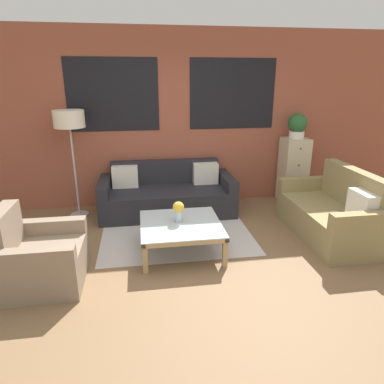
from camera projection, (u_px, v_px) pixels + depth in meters
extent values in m
plane|color=brown|center=(200.00, 276.00, 3.72)|extent=(16.00, 16.00, 0.00)
cube|color=brown|center=(174.00, 120.00, 5.56)|extent=(8.40, 0.08, 2.80)
cube|color=black|center=(113.00, 95.00, 5.25)|extent=(1.40, 0.01, 1.10)
cube|color=black|center=(233.00, 94.00, 5.53)|extent=(1.40, 0.01, 1.10)
cube|color=#BCB7B2|center=(176.00, 231.00, 4.83)|extent=(2.03, 1.75, 0.00)
cube|color=#232328|center=(168.00, 203.00, 5.34)|extent=(1.75, 0.72, 0.40)
cube|color=#232328|center=(165.00, 183.00, 5.69)|extent=(1.75, 0.16, 0.78)
cube|color=#232328|center=(105.00, 199.00, 5.24)|extent=(0.16, 0.88, 0.58)
cube|color=#232328|center=(226.00, 193.00, 5.52)|extent=(0.16, 0.88, 0.58)
cube|color=silver|center=(125.00, 177.00, 5.39)|extent=(0.40, 0.16, 0.34)
cube|color=beige|center=(206.00, 173.00, 5.57)|extent=(0.40, 0.16, 0.34)
cube|color=olive|center=(321.00, 222.00, 4.61)|extent=(0.64, 1.30, 0.42)
cube|color=olive|center=(351.00, 203.00, 4.59)|extent=(0.16, 1.30, 0.92)
cube|color=olive|center=(303.00, 197.00, 5.27)|extent=(0.80, 0.14, 0.62)
cube|color=olive|center=(361.00, 238.00, 3.92)|extent=(0.80, 0.14, 0.62)
cube|color=silver|center=(362.00, 206.00, 4.12)|extent=(0.16, 0.40, 0.34)
cube|color=#84705B|center=(52.00, 264.00, 3.59)|extent=(0.64, 0.57, 0.40)
cube|color=#84705B|center=(8.00, 248.00, 3.46)|extent=(0.16, 0.57, 0.84)
cube|color=#84705B|center=(34.00, 276.00, 3.22)|extent=(0.80, 0.14, 0.56)
cube|color=#84705B|center=(51.00, 242.00, 3.88)|extent=(0.80, 0.14, 0.56)
cube|color=silver|center=(181.00, 223.00, 4.15)|extent=(0.97, 0.97, 0.01)
cube|color=tan|center=(186.00, 243.00, 3.73)|extent=(0.97, 0.05, 0.05)
cube|color=tan|center=(176.00, 212.00, 4.59)|extent=(0.97, 0.05, 0.05)
cube|color=tan|center=(143.00, 228.00, 4.09)|extent=(0.05, 0.97, 0.05)
cube|color=tan|center=(218.00, 223.00, 4.23)|extent=(0.05, 0.97, 0.05)
cube|color=tan|center=(145.00, 258.00, 3.73)|extent=(0.05, 0.05, 0.37)
cube|color=tan|center=(225.00, 252.00, 3.86)|extent=(0.06, 0.05, 0.37)
cube|color=tan|center=(144.00, 225.00, 4.57)|extent=(0.05, 0.06, 0.37)
cube|color=tan|center=(209.00, 221.00, 4.70)|extent=(0.06, 0.06, 0.37)
cylinder|color=#B2B2B7|center=(80.00, 214.00, 5.38)|extent=(0.28, 0.28, 0.02)
cylinder|color=#B2B2B7|center=(75.00, 172.00, 5.17)|extent=(0.03, 0.03, 1.35)
cylinder|color=beige|center=(69.00, 119.00, 4.91)|extent=(0.44, 0.44, 0.25)
cube|color=#C6B793|center=(293.00, 170.00, 5.86)|extent=(0.42, 0.39, 1.09)
sphere|color=#38332D|center=(301.00, 149.00, 5.55)|extent=(0.02, 0.02, 0.02)
sphere|color=#38332D|center=(299.00, 165.00, 5.63)|extent=(0.02, 0.02, 0.02)
sphere|color=#38332D|center=(297.00, 181.00, 5.72)|extent=(0.02, 0.02, 0.02)
sphere|color=#38332D|center=(296.00, 196.00, 5.81)|extent=(0.02, 0.02, 0.02)
cylinder|color=silver|center=(296.00, 135.00, 5.67)|extent=(0.25, 0.25, 0.12)
sphere|color=#285B2D|center=(298.00, 123.00, 5.61)|extent=(0.31, 0.31, 0.31)
cylinder|color=#ADBCC6|center=(179.00, 216.00, 4.16)|extent=(0.09, 0.09, 0.14)
sphere|color=gold|center=(178.00, 207.00, 4.13)|extent=(0.14, 0.14, 0.14)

